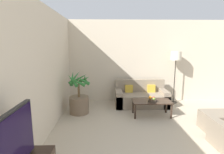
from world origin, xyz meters
TOP-DOWN VIEW (x-y plane):
  - wall_back at (0.00, 6.14)m, footprint 7.85×0.06m
  - wall_left at (-3.15, 3.05)m, footprint 0.06×7.71m
  - television at (-2.81, 1.78)m, footprint 0.18×1.03m
  - potted_palm at (-2.67, 5.01)m, footprint 0.67×0.67m
  - sofa_loveseat at (-0.81, 5.60)m, footprint 1.61×0.78m
  - floor_lamp at (0.33, 5.83)m, footprint 0.33×0.33m
  - coffee_table at (-0.68, 4.75)m, footprint 1.03×0.49m
  - fruit_bowl at (-0.68, 4.70)m, footprint 0.23×0.23m
  - apple_red at (-0.65, 4.72)m, footprint 0.07×0.07m
  - apple_green at (-0.66, 4.64)m, footprint 0.07×0.07m
  - orange_fruit at (-0.74, 4.72)m, footprint 0.09×0.09m
  - ottoman at (0.56, 3.88)m, footprint 0.64×0.53m

SIDE VIEW (x-z plane):
  - ottoman at x=0.56m, z-range 0.00..0.41m
  - sofa_loveseat at x=-0.81m, z-range -0.13..0.66m
  - coffee_table at x=-0.68m, z-range 0.15..0.57m
  - potted_palm at x=-2.67m, z-range -0.21..0.99m
  - fruit_bowl at x=-0.68m, z-range 0.42..0.47m
  - apple_red at x=-0.65m, z-range 0.47..0.55m
  - apple_green at x=-0.66m, z-range 0.47..0.55m
  - orange_fruit at x=-0.74m, z-range 0.47..0.56m
  - television at x=-2.81m, z-range 0.61..1.26m
  - wall_back at x=0.00m, z-range 0.00..2.70m
  - wall_left at x=-3.15m, z-range 0.00..2.70m
  - floor_lamp at x=0.33m, z-range 0.61..2.31m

